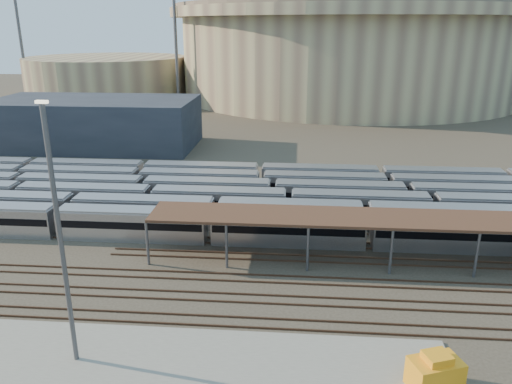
{
  "coord_description": "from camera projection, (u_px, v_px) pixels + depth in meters",
  "views": [
    {
      "loc": [
        7.69,
        -46.45,
        24.8
      ],
      "look_at": [
        2.81,
        12.0,
        5.03
      ],
      "focal_mm": 35.0,
      "sensor_mm": 36.0,
      "label": 1
    }
  ],
  "objects": [
    {
      "name": "ground",
      "position": [
        220.0,
        273.0,
        52.39
      ],
      "size": [
        420.0,
        420.0,
        0.0
      ],
      "primitive_type": "plane",
      "color": "#383026",
      "rests_on": "ground"
    },
    {
      "name": "apron",
      "position": [
        127.0,
        360.0,
        38.59
      ],
      "size": [
        50.0,
        9.0,
        0.2
      ],
      "primitive_type": "cube",
      "color": "gray",
      "rests_on": "ground"
    },
    {
      "name": "subway_trains",
      "position": [
        253.0,
        199.0,
        69.14
      ],
      "size": [
        121.3,
        23.9,
        3.6
      ],
      "color": "silver",
      "rests_on": "ground"
    },
    {
      "name": "inspection_shed",
      "position": [
        430.0,
        221.0,
        52.84
      ],
      "size": [
        60.3,
        6.0,
        5.3
      ],
      "color": "#525156",
      "rests_on": "ground"
    },
    {
      "name": "empty_tracks",
      "position": [
        212.0,
        297.0,
        47.64
      ],
      "size": [
        170.0,
        9.62,
        0.18
      ],
      "color": "#4C3323",
      "rests_on": "ground"
    },
    {
      "name": "stadium",
      "position": [
        348.0,
        49.0,
        177.37
      ],
      "size": [
        124.0,
        124.0,
        32.5
      ],
      "color": "tan",
      "rests_on": "ground"
    },
    {
      "name": "secondary_arena",
      "position": [
        108.0,
        77.0,
        177.65
      ],
      "size": [
        56.0,
        56.0,
        14.0
      ],
      "primitive_type": "cylinder",
      "color": "tan",
      "rests_on": "ground"
    },
    {
      "name": "service_building",
      "position": [
        95.0,
        123.0,
        105.49
      ],
      "size": [
        42.0,
        20.0,
        10.0
      ],
      "primitive_type": "cube",
      "color": "#1E232D",
      "rests_on": "ground"
    },
    {
      "name": "floodlight_0",
      "position": [
        176.0,
        39.0,
        152.04
      ],
      "size": [
        4.0,
        1.0,
        38.4
      ],
      "color": "#525156",
      "rests_on": "ground"
    },
    {
      "name": "floodlight_1",
      "position": [
        20.0,
        37.0,
        165.82
      ],
      "size": [
        4.0,
        1.0,
        38.4
      ],
      "color": "#525156",
      "rests_on": "ground"
    },
    {
      "name": "floodlight_3",
      "position": [
        255.0,
        35.0,
        197.68
      ],
      "size": [
        4.0,
        1.0,
        38.4
      ],
      "color": "#525156",
      "rests_on": "ground"
    },
    {
      "name": "yard_light_pole",
      "position": [
        61.0,
        240.0,
        35.44
      ],
      "size": [
        0.81,
        0.36,
        19.92
      ],
      "color": "#525156",
      "rests_on": "apron"
    },
    {
      "name": "yellow_equipment",
      "position": [
        435.0,
        374.0,
        35.28
      ],
      "size": [
        4.1,
        3.29,
        2.22
      ],
      "primitive_type": "cube",
      "rotation": [
        0.0,
        0.0,
        0.34
      ],
      "color": "orange",
      "rests_on": "apron"
    }
  ]
}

